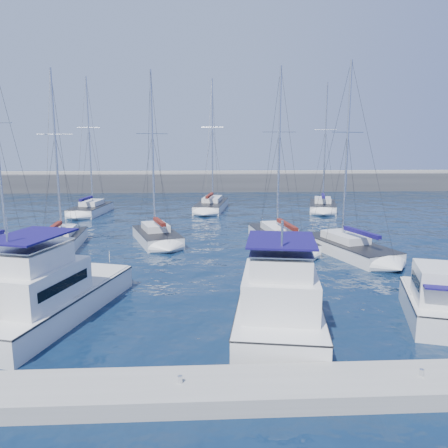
{
  "coord_description": "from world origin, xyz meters",
  "views": [
    {
      "loc": [
        0.75,
        -23.97,
        8.24
      ],
      "look_at": [
        2.2,
        4.04,
        3.0
      ],
      "focal_mm": 35.0,
      "sensor_mm": 36.0,
      "label": 1
    }
  ],
  "objects_px": {
    "motor_yacht_stbd_inner": "(279,303)",
    "sailboat_mid_e": "(348,248)",
    "sailboat_mid_c": "(157,236)",
    "sailboat_mid_d": "(280,238)",
    "sailboat_mid_b": "(60,241)",
    "sailboat_back_c": "(323,206)",
    "motor_yacht_stbd_outer": "(437,303)",
    "sailboat_back_a": "(91,209)",
    "motor_yacht_port_inner": "(49,297)",
    "sailboat_mid_a": "(0,252)",
    "sailboat_back_b": "(212,205)"
  },
  "relations": [
    {
      "from": "motor_yacht_stbd_inner",
      "to": "sailboat_mid_e",
      "type": "bearing_deg",
      "value": 68.96
    },
    {
      "from": "sailboat_mid_c",
      "to": "sailboat_mid_e",
      "type": "relative_size",
      "value": 1.0
    },
    {
      "from": "sailboat_mid_d",
      "to": "sailboat_mid_c",
      "type": "bearing_deg",
      "value": 165.06
    },
    {
      "from": "sailboat_mid_e",
      "to": "sailboat_mid_b",
      "type": "bearing_deg",
      "value": 153.38
    },
    {
      "from": "sailboat_mid_e",
      "to": "sailboat_back_c",
      "type": "xyz_separation_m",
      "value": [
        3.99,
        21.47,
        0.02
      ]
    },
    {
      "from": "sailboat_mid_e",
      "to": "sailboat_back_c",
      "type": "distance_m",
      "value": 21.84
    },
    {
      "from": "motor_yacht_stbd_outer",
      "to": "sailboat_back_a",
      "type": "relative_size",
      "value": 0.38
    },
    {
      "from": "motor_yacht_stbd_outer",
      "to": "sailboat_mid_d",
      "type": "height_order",
      "value": "sailboat_mid_d"
    },
    {
      "from": "motor_yacht_port_inner",
      "to": "motor_yacht_stbd_inner",
      "type": "distance_m",
      "value": 10.75
    },
    {
      "from": "sailboat_mid_a",
      "to": "sailboat_back_c",
      "type": "bearing_deg",
      "value": 53.45
    },
    {
      "from": "sailboat_mid_a",
      "to": "sailboat_mid_d",
      "type": "height_order",
      "value": "sailboat_mid_a"
    },
    {
      "from": "motor_yacht_port_inner",
      "to": "sailboat_mid_a",
      "type": "xyz_separation_m",
      "value": [
        -7.23,
        11.23,
        -0.59
      ]
    },
    {
      "from": "motor_yacht_stbd_inner",
      "to": "sailboat_mid_a",
      "type": "distance_m",
      "value": 21.92
    },
    {
      "from": "motor_yacht_port_inner",
      "to": "sailboat_mid_b",
      "type": "bearing_deg",
      "value": 122.11
    },
    {
      "from": "motor_yacht_stbd_outer",
      "to": "sailboat_mid_a",
      "type": "xyz_separation_m",
      "value": [
        -25.28,
        12.49,
        -0.4
      ]
    },
    {
      "from": "sailboat_mid_d",
      "to": "sailboat_mid_e",
      "type": "xyz_separation_m",
      "value": [
        4.5,
        -3.53,
        0.01
      ]
    },
    {
      "from": "motor_yacht_port_inner",
      "to": "motor_yacht_stbd_inner",
      "type": "xyz_separation_m",
      "value": [
        10.66,
        -1.43,
        0.0
      ]
    },
    {
      "from": "sailboat_mid_a",
      "to": "sailboat_mid_b",
      "type": "bearing_deg",
      "value": 64.97
    },
    {
      "from": "sailboat_mid_c",
      "to": "sailboat_mid_e",
      "type": "distance_m",
      "value": 15.49
    },
    {
      "from": "sailboat_mid_e",
      "to": "sailboat_back_a",
      "type": "distance_m",
      "value": 31.43
    },
    {
      "from": "motor_yacht_stbd_outer",
      "to": "motor_yacht_stbd_inner",
      "type": "bearing_deg",
      "value": -160.94
    },
    {
      "from": "sailboat_mid_c",
      "to": "sailboat_mid_b",
      "type": "bearing_deg",
      "value": 172.79
    },
    {
      "from": "motor_yacht_stbd_inner",
      "to": "motor_yacht_stbd_outer",
      "type": "bearing_deg",
      "value": 10.83
    },
    {
      "from": "sailboat_mid_e",
      "to": "sailboat_back_c",
      "type": "relative_size",
      "value": 0.92
    },
    {
      "from": "sailboat_mid_d",
      "to": "motor_yacht_port_inner",
      "type": "bearing_deg",
      "value": -140.22
    },
    {
      "from": "motor_yacht_stbd_inner",
      "to": "motor_yacht_stbd_outer",
      "type": "relative_size",
      "value": 1.6
    },
    {
      "from": "motor_yacht_stbd_outer",
      "to": "sailboat_back_a",
      "type": "height_order",
      "value": "sailboat_back_a"
    },
    {
      "from": "sailboat_back_a",
      "to": "sailboat_mid_b",
      "type": "bearing_deg",
      "value": -77.2
    },
    {
      "from": "sailboat_back_c",
      "to": "motor_yacht_port_inner",
      "type": "bearing_deg",
      "value": -109.63
    },
    {
      "from": "motor_yacht_port_inner",
      "to": "sailboat_mid_a",
      "type": "height_order",
      "value": "sailboat_mid_a"
    },
    {
      "from": "motor_yacht_stbd_inner",
      "to": "sailboat_mid_e",
      "type": "xyz_separation_m",
      "value": [
        7.47,
        12.68,
        -0.62
      ]
    },
    {
      "from": "sailboat_mid_a",
      "to": "sailboat_back_b",
      "type": "bearing_deg",
      "value": 72.88
    },
    {
      "from": "motor_yacht_port_inner",
      "to": "sailboat_back_b",
      "type": "relative_size",
      "value": 0.65
    },
    {
      "from": "motor_yacht_port_inner",
      "to": "sailboat_mid_a",
      "type": "bearing_deg",
      "value": 139.21
    },
    {
      "from": "motor_yacht_port_inner",
      "to": "motor_yacht_stbd_inner",
      "type": "height_order",
      "value": "same"
    },
    {
      "from": "sailboat_mid_a",
      "to": "sailboat_back_c",
      "type": "height_order",
      "value": "sailboat_back_c"
    },
    {
      "from": "motor_yacht_stbd_inner",
      "to": "motor_yacht_port_inner",
      "type": "bearing_deg",
      "value": -178.19
    },
    {
      "from": "motor_yacht_port_inner",
      "to": "sailboat_mid_c",
      "type": "height_order",
      "value": "sailboat_mid_c"
    },
    {
      "from": "sailboat_mid_b",
      "to": "sailboat_mid_d",
      "type": "distance_m",
      "value": 17.74
    },
    {
      "from": "motor_yacht_port_inner",
      "to": "sailboat_mid_b",
      "type": "distance_m",
      "value": 15.24
    },
    {
      "from": "sailboat_mid_d",
      "to": "sailboat_back_b",
      "type": "relative_size",
      "value": 0.9
    },
    {
      "from": "motor_yacht_stbd_inner",
      "to": "sailboat_back_c",
      "type": "distance_m",
      "value": 36.02
    },
    {
      "from": "motor_yacht_port_inner",
      "to": "sailboat_back_a",
      "type": "xyz_separation_m",
      "value": [
        -5.83,
        31.59,
        -0.59
      ]
    },
    {
      "from": "motor_yacht_stbd_inner",
      "to": "sailboat_back_b",
      "type": "relative_size",
      "value": 0.59
    },
    {
      "from": "sailboat_mid_e",
      "to": "motor_yacht_stbd_inner",
      "type": "bearing_deg",
      "value": -138.39
    },
    {
      "from": "sailboat_mid_b",
      "to": "sailboat_mid_d",
      "type": "height_order",
      "value": "sailboat_mid_d"
    },
    {
      "from": "sailboat_mid_e",
      "to": "sailboat_back_c",
      "type": "bearing_deg",
      "value": 61.59
    },
    {
      "from": "sailboat_back_a",
      "to": "sailboat_back_b",
      "type": "distance_m",
      "value": 14.5
    },
    {
      "from": "sailboat_mid_d",
      "to": "sailboat_back_a",
      "type": "xyz_separation_m",
      "value": [
        -19.46,
        16.83,
        0.04
      ]
    },
    {
      "from": "sailboat_mid_c",
      "to": "sailboat_back_a",
      "type": "distance_m",
      "value": 18.04
    }
  ]
}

